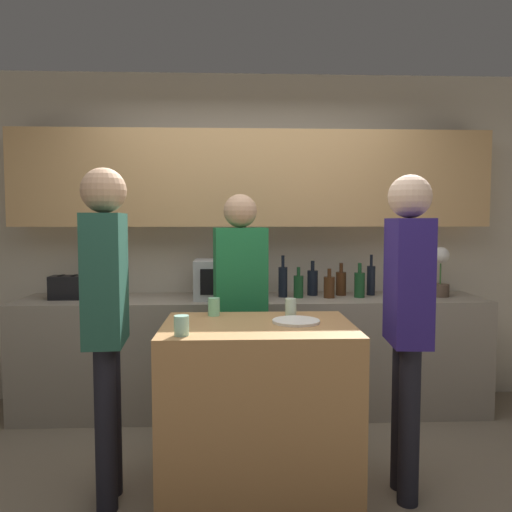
# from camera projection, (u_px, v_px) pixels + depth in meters

# --- Properties ---
(ground_plane) EXTENTS (14.00, 14.00, 0.00)m
(ground_plane) POSITION_uv_depth(u_px,v_px,m) (262.00, 510.00, 2.58)
(ground_plane) COLOR #7F705B
(back_wall) EXTENTS (6.40, 0.40, 2.70)m
(back_wall) POSITION_uv_depth(u_px,v_px,m) (251.00, 216.00, 4.12)
(back_wall) COLOR beige
(back_wall) RESTS_ON ground_plane
(back_counter) EXTENTS (3.60, 0.62, 0.89)m
(back_counter) POSITION_uv_depth(u_px,v_px,m) (253.00, 354.00, 3.93)
(back_counter) COLOR gray
(back_counter) RESTS_ON ground_plane
(kitchen_island) EXTENTS (1.03, 0.72, 0.94)m
(kitchen_island) POSITION_uv_depth(u_px,v_px,m) (258.00, 409.00, 2.72)
(kitchen_island) COLOR #B27F4C
(kitchen_island) RESTS_ON ground_plane
(microwave) EXTENTS (0.52, 0.39, 0.30)m
(microwave) POSITION_uv_depth(u_px,v_px,m) (228.00, 279.00, 3.88)
(microwave) COLOR #B7BABC
(microwave) RESTS_ON back_counter
(toaster) EXTENTS (0.26, 0.16, 0.18)m
(toaster) POSITION_uv_depth(u_px,v_px,m) (68.00, 287.00, 3.83)
(toaster) COLOR black
(toaster) RESTS_ON back_counter
(potted_plant) EXTENTS (0.14, 0.14, 0.40)m
(potted_plant) POSITION_uv_depth(u_px,v_px,m) (440.00, 272.00, 3.95)
(potted_plant) COLOR brown
(potted_plant) RESTS_ON back_counter
(bottle_0) EXTENTS (0.07, 0.07, 0.33)m
(bottle_0) POSITION_uv_depth(u_px,v_px,m) (283.00, 281.00, 3.93)
(bottle_0) COLOR black
(bottle_0) RESTS_ON back_counter
(bottle_1) EXTENTS (0.08, 0.08, 0.24)m
(bottle_1) POSITION_uv_depth(u_px,v_px,m) (298.00, 286.00, 3.89)
(bottle_1) COLOR #194723
(bottle_1) RESTS_ON back_counter
(bottle_2) EXTENTS (0.09, 0.09, 0.28)m
(bottle_2) POSITION_uv_depth(u_px,v_px,m) (313.00, 282.00, 4.02)
(bottle_2) COLOR black
(bottle_2) RESTS_ON back_counter
(bottle_3) EXTENTS (0.09, 0.09, 0.23)m
(bottle_3) POSITION_uv_depth(u_px,v_px,m) (329.00, 287.00, 3.89)
(bottle_3) COLOR #472814
(bottle_3) RESTS_ON back_counter
(bottle_4) EXTENTS (0.08, 0.08, 0.26)m
(bottle_4) POSITION_uv_depth(u_px,v_px,m) (341.00, 283.00, 4.03)
(bottle_4) COLOR #472814
(bottle_4) RESTS_ON back_counter
(bottle_5) EXTENTS (0.08, 0.08, 0.27)m
(bottle_5) POSITION_uv_depth(u_px,v_px,m) (360.00, 284.00, 3.91)
(bottle_5) COLOR #194723
(bottle_5) RESTS_ON back_counter
(bottle_6) EXTENTS (0.07, 0.07, 0.33)m
(bottle_6) POSITION_uv_depth(u_px,v_px,m) (371.00, 280.00, 4.04)
(bottle_6) COLOR black
(bottle_6) RESTS_ON back_counter
(plate_on_island) EXTENTS (0.26, 0.26, 0.01)m
(plate_on_island) POSITION_uv_depth(u_px,v_px,m) (296.00, 321.00, 2.72)
(plate_on_island) COLOR white
(plate_on_island) RESTS_ON kitchen_island
(cup_0) EXTENTS (0.07, 0.07, 0.10)m
(cup_0) POSITION_uv_depth(u_px,v_px,m) (291.00, 307.00, 2.92)
(cup_0) COLOR silver
(cup_0) RESTS_ON kitchen_island
(cup_1) EXTENTS (0.07, 0.07, 0.10)m
(cup_1) POSITION_uv_depth(u_px,v_px,m) (182.00, 326.00, 2.41)
(cup_1) COLOR #A6E2CB
(cup_1) RESTS_ON kitchen_island
(cup_2) EXTENTS (0.07, 0.07, 0.11)m
(cup_2) POSITION_uv_depth(u_px,v_px,m) (214.00, 307.00, 2.92)
(cup_2) COLOR #95E7AF
(cup_2) RESTS_ON kitchen_island
(person_left) EXTENTS (0.36, 0.24, 1.67)m
(person_left) POSITION_uv_depth(u_px,v_px,m) (240.00, 297.00, 3.30)
(person_left) COLOR black
(person_left) RESTS_ON ground_plane
(person_center) EXTENTS (0.23, 0.36, 1.74)m
(person_center) POSITION_uv_depth(u_px,v_px,m) (408.00, 306.00, 2.65)
(person_center) COLOR black
(person_center) RESTS_ON ground_plane
(person_right) EXTENTS (0.23, 0.35, 1.77)m
(person_right) POSITION_uv_depth(u_px,v_px,m) (106.00, 304.00, 2.59)
(person_right) COLOR black
(person_right) RESTS_ON ground_plane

